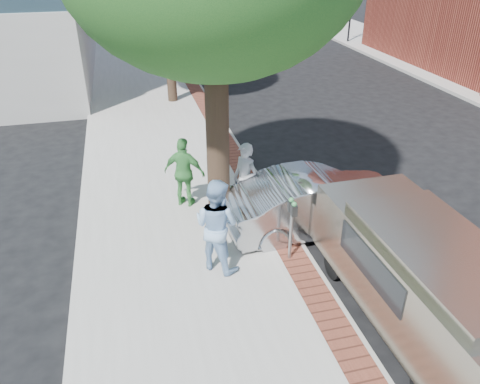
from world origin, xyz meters
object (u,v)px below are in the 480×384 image
object	(u,v)px
person_officer	(217,225)
person_green	(184,173)
bg_car	(186,38)
person_gray	(245,181)
parking_meter	(292,217)
van	(419,271)
sedan_silver	(318,202)

from	to	relation	value
person_officer	person_green	world-z (taller)	person_officer
bg_car	person_gray	bearing A→B (deg)	175.72
parking_meter	person_green	distance (m)	3.43
person_gray	van	bearing A→B (deg)	-6.07
sedan_silver	person_gray	bearing A→B (deg)	58.84
person_green	van	world-z (taller)	person_green
parking_meter	sedan_silver	bearing A→B (deg)	46.73
parking_meter	person_gray	distance (m)	2.09
bg_car	van	distance (m)	24.87
parking_meter	person_gray	world-z (taller)	person_gray
van	bg_car	bearing A→B (deg)	90.52
parking_meter	person_officer	bearing A→B (deg)	175.31
person_gray	sedan_silver	size ratio (longest dim) A/B	0.42
sedan_silver	van	bearing A→B (deg)	-173.56
person_gray	bg_car	world-z (taller)	person_gray
person_green	sedan_silver	size ratio (longest dim) A/B	0.41
parking_meter	person_gray	bearing A→B (deg)	103.09
person_gray	person_officer	xyz separation A→B (m)	(-1.11, -1.91, 0.07)
bg_car	sedan_silver	bearing A→B (deg)	-179.89
parking_meter	sedan_silver	world-z (taller)	parking_meter
parking_meter	person_officer	world-z (taller)	person_officer
person_gray	van	size ratio (longest dim) A/B	0.36
parking_meter	sedan_silver	xyz separation A→B (m)	(1.12, 1.19, -0.45)
person_gray	person_green	size ratio (longest dim) A/B	1.03
van	sedan_silver	bearing A→B (deg)	98.84
parking_meter	bg_car	bearing A→B (deg)	87.20
person_green	sedan_silver	xyz separation A→B (m)	(2.96, -1.70, -0.32)
person_gray	person_green	distance (m)	1.62
person_green	van	xyz separation A→B (m)	(3.52, -4.99, -0.02)
person_officer	person_green	distance (m)	2.78
van	person_gray	bearing A→B (deg)	116.72
parking_meter	van	xyz separation A→B (m)	(1.68, -2.09, -0.15)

